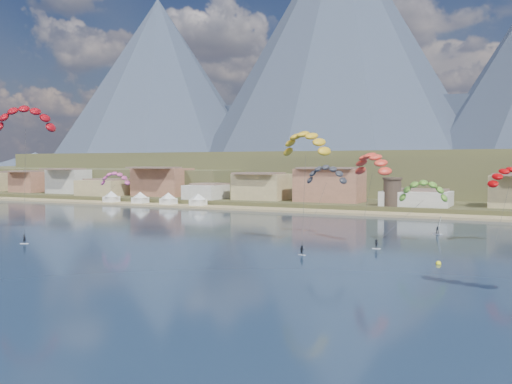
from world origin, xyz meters
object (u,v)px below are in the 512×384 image
watchtower (392,192)px  buoy (438,264)px  kitesurfer_green (423,188)px  kitesurfer_yellow (306,140)px  windsurfer (438,229)px  kitesurfer_red (25,115)px

watchtower → buoy: bearing=-72.8°
kitesurfer_green → watchtower: bearing=107.7°
kitesurfer_yellow → buoy: size_ratio=29.08×
windsurfer → watchtower: bearing=113.5°
windsurfer → kitesurfer_yellow: bearing=-126.7°
kitesurfer_yellow → buoy: bearing=-22.4°
kitesurfer_yellow → kitesurfer_green: kitesurfer_yellow is taller
kitesurfer_red → windsurfer: 89.00m
watchtower → kitesurfer_red: bearing=-123.4°
watchtower → kitesurfer_red: (-56.25, -85.44, 18.52)m
watchtower → windsurfer: watchtower is taller
watchtower → kitesurfer_yellow: (0.59, -72.80, 12.81)m
kitesurfer_yellow → windsurfer: size_ratio=5.98×
kitesurfer_green → windsurfer: bearing=87.1°
windsurfer → buoy: (5.51, -36.62, -1.08)m
kitesurfer_red → kitesurfer_green: kitesurfer_red is taller
kitesurfer_green → buoy: kitesurfer_green is taller
kitesurfer_green → buoy: 25.10m
buoy → kitesurfer_green: bearing=105.8°
kitesurfer_red → watchtower: bearing=56.6°
watchtower → buoy: 87.26m
kitesurfer_red → buoy: (81.97, 2.29, -24.76)m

